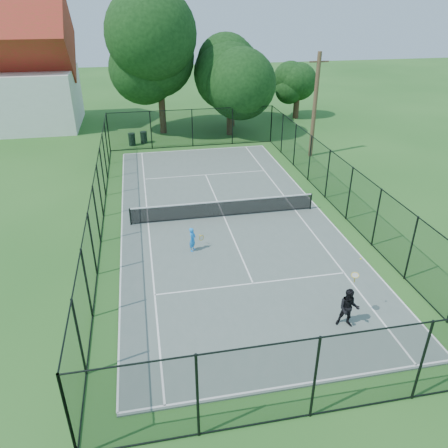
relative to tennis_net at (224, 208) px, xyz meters
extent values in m
plane|color=#22561D|center=(0.00, 0.00, -0.58)|extent=(120.00, 120.00, 0.00)
cube|color=#56665D|center=(0.00, 0.00, -0.55)|extent=(11.00, 24.00, 0.06)
cylinder|color=black|center=(-5.00, 0.00, -0.04)|extent=(0.08, 0.08, 0.95)
cylinder|color=black|center=(5.00, 0.00, -0.04)|extent=(0.08, 0.08, 0.95)
cube|color=black|center=(0.00, 0.00, -0.04)|extent=(10.00, 0.03, 0.88)
cube|color=white|center=(0.00, 0.00, 0.40)|extent=(10.00, 0.05, 0.06)
cylinder|color=#332114|center=(-2.04, 17.46, 1.52)|extent=(0.56, 0.56, 4.20)
sphere|color=black|center=(-2.04, 17.46, 5.51)|extent=(7.57, 7.57, 7.57)
cylinder|color=#332114|center=(3.63, 15.81, 1.14)|extent=(0.56, 0.56, 3.43)
sphere|color=black|center=(3.63, 15.81, 4.39)|extent=(6.15, 6.15, 6.15)
cylinder|color=#332114|center=(4.38, 18.62, 1.30)|extent=(0.56, 0.56, 3.76)
sphere|color=black|center=(4.38, 18.62, 4.67)|extent=(5.97, 5.97, 5.97)
cylinder|color=#332114|center=(11.22, 20.20, 0.52)|extent=(0.56, 0.56, 2.19)
sphere|color=black|center=(11.22, 20.20, 2.57)|extent=(3.82, 3.82, 3.82)
cylinder|color=black|center=(-4.80, 14.20, -0.10)|extent=(0.54, 0.54, 0.96)
cylinder|color=black|center=(-4.80, 14.20, 0.40)|extent=(0.58, 0.58, 0.05)
cylinder|color=black|center=(-3.84, 14.69, -0.13)|extent=(0.54, 0.54, 0.90)
cylinder|color=black|center=(-3.84, 14.69, 0.34)|extent=(0.58, 0.58, 0.05)
cylinder|color=#4C3823|center=(8.46, 9.00, 3.14)|extent=(0.30, 0.30, 7.44)
cube|color=#4C3823|center=(8.46, 9.00, 6.19)|extent=(1.40, 0.10, 0.10)
imported|color=#1B86EA|center=(-2.13, -3.23, 0.08)|extent=(0.47, 0.52, 1.19)
torus|color=gold|center=(-1.68, -3.08, 0.03)|extent=(0.27, 0.18, 0.29)
cylinder|color=silver|center=(-1.68, -3.08, 0.03)|extent=(0.23, 0.15, 0.25)
imported|color=black|center=(2.69, -9.60, 0.27)|extent=(0.93, 0.84, 1.57)
torus|color=gold|center=(2.94, -9.25, 1.43)|extent=(0.30, 0.28, 0.14)
cylinder|color=silver|center=(2.94, -9.25, 1.43)|extent=(0.26, 0.24, 0.11)
sphere|color=#CCE526|center=(3.16, -9.07, 1.98)|extent=(0.07, 0.07, 0.07)
camera|label=1|loc=(-4.11, -20.98, 10.23)|focal=35.00mm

